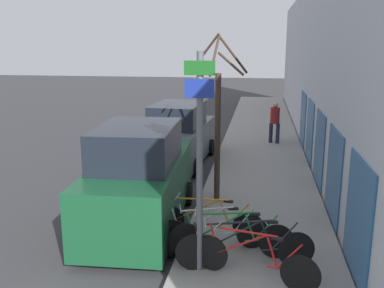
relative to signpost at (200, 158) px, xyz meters
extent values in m
plane|color=#333335|center=(-1.51, 7.66, -2.23)|extent=(80.00, 80.00, 0.00)
cube|color=gray|center=(1.09, 10.46, -2.16)|extent=(3.20, 32.00, 0.15)
cube|color=#B2B7C1|center=(2.84, 10.46, 1.02)|extent=(0.20, 32.00, 6.50)
cube|color=#26598C|center=(2.72, 0.24, -1.03)|extent=(0.03, 1.83, 2.11)
cube|color=#26598C|center=(2.72, 2.83, -1.03)|extent=(0.03, 1.83, 2.11)
cube|color=#26598C|center=(2.72, 5.41, -1.03)|extent=(0.03, 1.83, 2.11)
cube|color=#26598C|center=(2.72, 8.00, -1.03)|extent=(0.03, 1.83, 2.11)
cube|color=#26598C|center=(2.72, 10.58, -1.03)|extent=(0.03, 1.83, 2.11)
cylinder|color=#595B60|center=(0.00, 0.01, -0.14)|extent=(0.11, 0.11, 3.88)
cube|color=#19591E|center=(0.00, -0.06, 1.53)|extent=(0.51, 0.02, 0.23)
cube|color=navy|center=(0.00, -0.06, 1.20)|extent=(0.49, 0.02, 0.31)
cylinder|color=black|center=(0.20, 0.01, -1.75)|extent=(0.65, 0.24, 0.67)
cylinder|color=black|center=(1.73, -0.50, -1.75)|extent=(0.65, 0.24, 0.67)
cylinder|color=red|center=(0.77, -0.18, -1.44)|extent=(0.87, 0.32, 0.55)
cylinder|color=red|center=(0.85, -0.21, -1.20)|extent=(1.01, 0.36, 0.09)
cylinder|color=red|center=(1.27, -0.35, -1.46)|extent=(0.20, 0.10, 0.48)
cylinder|color=red|center=(1.46, -0.41, -1.72)|extent=(0.55, 0.20, 0.08)
cylinder|color=red|center=(1.54, -0.43, -1.49)|extent=(0.41, 0.16, 0.54)
cylinder|color=red|center=(0.27, -0.02, -1.46)|extent=(0.19, 0.09, 0.58)
cube|color=black|center=(1.35, -0.37, -1.20)|extent=(0.21, 0.14, 0.04)
cylinder|color=#99999E|center=(0.35, -0.04, -1.17)|extent=(0.16, 0.43, 0.02)
cylinder|color=black|center=(-0.09, -0.03, -1.74)|extent=(0.68, 0.18, 0.69)
cylinder|color=black|center=(1.73, 0.36, -1.74)|extent=(0.68, 0.18, 0.69)
cylinder|color=black|center=(0.59, 0.11, -1.42)|extent=(1.02, 0.25, 0.56)
cylinder|color=black|center=(0.68, 0.13, -1.18)|extent=(1.19, 0.29, 0.09)
cylinder|color=black|center=(1.18, 0.24, -1.45)|extent=(0.22, 0.08, 0.49)
cylinder|color=black|center=(1.41, 0.29, -1.71)|extent=(0.64, 0.16, 0.08)
cylinder|color=black|center=(1.50, 0.31, -1.47)|extent=(0.48, 0.13, 0.55)
cylinder|color=black|center=(0.00, -0.01, -1.45)|extent=(0.22, 0.08, 0.59)
cube|color=black|center=(1.27, 0.26, -1.19)|extent=(0.21, 0.12, 0.04)
cylinder|color=#99999E|center=(0.10, 0.01, -1.16)|extent=(0.12, 0.44, 0.02)
cylinder|color=black|center=(-0.31, 0.43, -1.74)|extent=(0.68, 0.12, 0.68)
cylinder|color=black|center=(1.38, 0.65, -1.74)|extent=(0.68, 0.12, 0.68)
cylinder|color=#197233|center=(0.33, 0.51, -1.43)|extent=(0.95, 0.16, 0.56)
cylinder|color=#197233|center=(0.41, 0.52, -1.19)|extent=(1.11, 0.18, 0.09)
cylinder|color=#197233|center=(0.88, 0.58, -1.45)|extent=(0.21, 0.06, 0.49)
cylinder|color=#197233|center=(1.09, 0.61, -1.72)|extent=(0.60, 0.10, 0.08)
cylinder|color=#197233|center=(1.17, 0.62, -1.48)|extent=(0.45, 0.09, 0.55)
cylinder|color=#197233|center=(-0.22, 0.44, -1.45)|extent=(0.20, 0.06, 0.59)
cube|color=black|center=(0.96, 0.59, -1.19)|extent=(0.21, 0.10, 0.04)
cylinder|color=#99999E|center=(-0.14, 0.45, -1.16)|extent=(0.08, 0.44, 0.02)
cylinder|color=black|center=(-0.62, 0.62, -1.76)|extent=(0.64, 0.18, 0.65)
cylinder|color=black|center=(0.93, 0.99, -1.76)|extent=(0.64, 0.18, 0.65)
cylinder|color=#B7B7BC|center=(-0.04, 0.76, -1.46)|extent=(0.88, 0.24, 0.54)
cylinder|color=#B7B7BC|center=(0.04, 0.78, -1.23)|extent=(1.02, 0.28, 0.08)
cylinder|color=#B7B7BC|center=(0.46, 0.88, -1.48)|extent=(0.20, 0.08, 0.47)
cylinder|color=#B7B7BC|center=(0.66, 0.93, -1.73)|extent=(0.55, 0.16, 0.08)
cylinder|color=#B7B7BC|center=(0.73, 0.95, -1.50)|extent=(0.42, 0.13, 0.52)
cylinder|color=#B7B7BC|center=(-0.54, 0.64, -1.48)|extent=(0.19, 0.08, 0.56)
cube|color=black|center=(0.54, 0.90, -1.23)|extent=(0.21, 0.12, 0.04)
cylinder|color=#99999E|center=(-0.47, 0.66, -1.20)|extent=(0.13, 0.43, 0.02)
cylinder|color=black|center=(-0.83, 1.40, -1.76)|extent=(0.64, 0.08, 0.64)
cylinder|color=black|center=(0.83, 1.28, -1.76)|extent=(0.64, 0.08, 0.64)
cylinder|color=orange|center=(-0.21, 1.36, -1.47)|extent=(0.93, 0.10, 0.53)
cylinder|color=orange|center=(-0.13, 1.35, -1.24)|extent=(1.08, 0.11, 0.08)
cylinder|color=orange|center=(0.33, 1.32, -1.49)|extent=(0.20, 0.05, 0.46)
cylinder|color=orange|center=(0.54, 1.30, -1.74)|extent=(0.59, 0.07, 0.08)
cylinder|color=orange|center=(0.62, 1.30, -1.51)|extent=(0.44, 0.06, 0.51)
cylinder|color=orange|center=(-0.75, 1.39, -1.49)|extent=(0.20, 0.05, 0.55)
cube|color=black|center=(0.41, 1.31, -1.25)|extent=(0.20, 0.09, 0.04)
cylinder|color=#99999E|center=(-0.67, 1.39, -1.22)|extent=(0.05, 0.44, 0.02)
cube|color=#144728|center=(-1.67, 2.07, -1.38)|extent=(2.06, 4.68, 1.38)
cube|color=black|center=(-1.66, 1.89, -0.26)|extent=(1.77, 2.47, 0.85)
cylinder|color=black|center=(-2.66, 3.45, -1.93)|extent=(0.25, 0.61, 0.61)
cylinder|color=black|center=(-0.82, 3.54, -1.93)|extent=(0.25, 0.61, 0.61)
cylinder|color=black|center=(-2.52, 0.60, -1.93)|extent=(0.25, 0.61, 0.61)
cylinder|color=black|center=(-0.69, 0.69, -1.93)|extent=(0.25, 0.61, 0.61)
cube|color=#51565B|center=(-1.78, 7.44, -1.46)|extent=(1.98, 4.62, 1.21)
cube|color=black|center=(-1.79, 7.26, -0.46)|extent=(1.69, 2.44, 0.79)
cylinder|color=black|center=(-2.57, 8.89, -1.93)|extent=(0.25, 0.62, 0.61)
cylinder|color=black|center=(-0.83, 8.79, -1.93)|extent=(0.25, 0.62, 0.61)
cylinder|color=black|center=(-2.72, 6.08, -1.93)|extent=(0.25, 0.62, 0.61)
cylinder|color=black|center=(-0.98, 5.99, -1.93)|extent=(0.25, 0.62, 0.61)
cylinder|color=#1E2338|center=(1.74, 10.54, -1.67)|extent=(0.15, 0.15, 0.82)
cylinder|color=#1E2338|center=(1.47, 10.64, -1.67)|extent=(0.15, 0.15, 0.82)
cylinder|color=maroon|center=(1.60, 10.59, -0.93)|extent=(0.38, 0.38, 0.65)
sphere|color=tan|center=(1.60, 10.59, -0.50)|extent=(0.22, 0.22, 0.22)
cylinder|color=#3D2D23|center=(-0.07, 3.71, -0.44)|extent=(0.15, 0.15, 3.28)
cylinder|color=#3D2D23|center=(-0.11, 3.24, 1.64)|extent=(0.16, 1.00, 0.91)
cylinder|color=#3D2D23|center=(-0.45, 3.91, 1.68)|extent=(0.84, 0.47, 0.99)
cylinder|color=#3D2D23|center=(0.25, 3.47, 1.45)|extent=(0.70, 0.56, 0.55)
cylinder|color=#3D2D23|center=(0.28, 3.83, 1.65)|extent=(0.76, 0.31, 0.94)
camera|label=1|loc=(0.99, -6.98, 1.90)|focal=40.00mm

